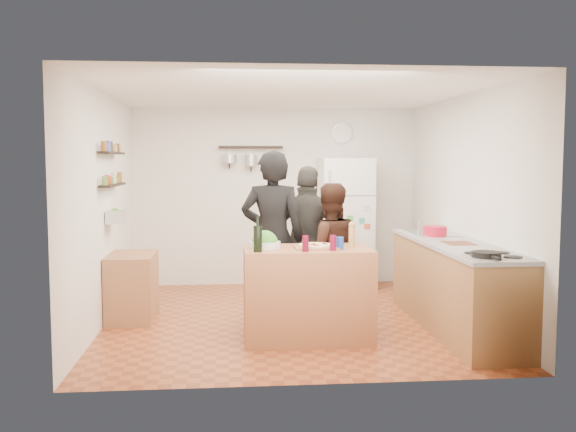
{
  "coord_description": "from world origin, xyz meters",
  "views": [
    {
      "loc": [
        -0.64,
        -7.0,
        1.77
      ],
      "look_at": [
        0.0,
        0.1,
        1.15
      ],
      "focal_mm": 40.0,
      "sensor_mm": 36.0,
      "label": 1
    }
  ],
  "objects": [
    {
      "name": "sink",
      "position": [
        1.7,
        0.3,
        0.92
      ],
      "size": [
        0.5,
        0.8,
        0.03
      ],
      "primitive_type": "cube",
      "color": "silver",
      "rests_on": "counter_run"
    },
    {
      "name": "salad_bowl",
      "position": [
        -0.31,
        -0.74,
        0.94
      ],
      "size": [
        0.31,
        0.31,
        0.06
      ],
      "primitive_type": "cylinder",
      "color": "silver",
      "rests_on": "prep_island"
    },
    {
      "name": "fridge",
      "position": [
        0.95,
        1.75,
        0.9
      ],
      "size": [
        0.7,
        0.68,
        1.8
      ],
      "primitive_type": "cube",
      "color": "white",
      "rests_on": "floor"
    },
    {
      "name": "wine_glass_near",
      "position": [
        0.06,
        -1.03,
        0.99
      ],
      "size": [
        0.06,
        0.06,
        0.15
      ],
      "primitive_type": "cylinder",
      "color": "#54071C",
      "rests_on": "prep_island"
    },
    {
      "name": "salt_canister",
      "position": [
        0.41,
        -0.91,
        0.97
      ],
      "size": [
        0.07,
        0.07,
        0.12
      ],
      "primitive_type": "cylinder",
      "color": "#1B3A97",
      "rests_on": "prep_island"
    },
    {
      "name": "spice_shelf_upper",
      "position": [
        -1.93,
        0.2,
        1.85
      ],
      "size": [
        0.12,
        1.0,
        0.02
      ],
      "primitive_type": "cube",
      "color": "black",
      "rests_on": "left_wall"
    },
    {
      "name": "person_center",
      "position": [
        0.42,
        -0.21,
        0.76
      ],
      "size": [
        0.78,
        0.63,
        1.53
      ],
      "primitive_type": "imported",
      "rotation": [
        0.0,
        0.0,
        3.21
      ],
      "color": "black",
      "rests_on": "floor"
    },
    {
      "name": "wine_glass_far",
      "position": [
        0.33,
        -0.99,
        0.99
      ],
      "size": [
        0.06,
        0.06,
        0.15
      ],
      "primitive_type": "cylinder",
      "color": "#5D0722",
      "rests_on": "prep_island"
    },
    {
      "name": "pepper_mill",
      "position": [
        0.56,
        -0.74,
        1.01
      ],
      "size": [
        0.06,
        0.06,
        0.2
      ],
      "primitive_type": "cylinder",
      "color": "#AF8649",
      "rests_on": "prep_island"
    },
    {
      "name": "stove_top",
      "position": [
        1.7,
        -1.5,
        0.91
      ],
      "size": [
        0.6,
        0.62,
        0.02
      ],
      "primitive_type": "cube",
      "color": "white",
      "rests_on": "counter_run"
    },
    {
      "name": "prep_island",
      "position": [
        0.11,
        -0.79,
        0.46
      ],
      "size": [
        1.25,
        0.72,
        0.91
      ],
      "primitive_type": "cube",
      "color": "#A05F3A",
      "rests_on": "floor"
    },
    {
      "name": "counter_run",
      "position": [
        1.7,
        -0.55,
        0.45
      ],
      "size": [
        0.63,
        2.63,
        0.9
      ],
      "primitive_type": "cube",
      "color": "#9E7042",
      "rests_on": "floor"
    },
    {
      "name": "skillet",
      "position": [
        1.6,
        -1.59,
        0.94
      ],
      "size": [
        0.26,
        0.26,
        0.05
      ],
      "primitive_type": "cylinder",
      "color": "black",
      "rests_on": "stove_top"
    },
    {
      "name": "wall_clock",
      "position": [
        0.95,
        2.08,
        2.15
      ],
      "size": [
        0.3,
        0.03,
        0.3
      ],
      "primitive_type": "cylinder",
      "rotation": [
        1.57,
        0.0,
        0.0
      ],
      "color": "silver",
      "rests_on": "back_wall"
    },
    {
      "name": "pot_rack",
      "position": [
        -0.35,
        2.0,
        1.95
      ],
      "size": [
        0.9,
        0.04,
        0.04
      ],
      "primitive_type": "cube",
      "color": "black",
      "rests_on": "back_wall"
    },
    {
      "name": "spice_shelf_lower",
      "position": [
        -1.93,
        0.2,
        1.5
      ],
      "size": [
        0.12,
        1.0,
        0.02
      ],
      "primitive_type": "cube",
      "color": "black",
      "rests_on": "left_wall"
    },
    {
      "name": "wine_bottle",
      "position": [
        -0.39,
        -1.01,
        1.03
      ],
      "size": [
        0.08,
        0.08,
        0.25
      ],
      "primitive_type": "cylinder",
      "color": "black",
      "rests_on": "prep_island"
    },
    {
      "name": "room_shell",
      "position": [
        0.0,
        0.39,
        1.25
      ],
      "size": [
        4.2,
        4.2,
        4.2
      ],
      "color": "brown",
      "rests_on": "ground"
    },
    {
      "name": "person_back",
      "position": [
        0.25,
        0.19,
        0.85
      ],
      "size": [
        1.08,
        0.73,
        1.71
      ],
      "primitive_type": "imported",
      "rotation": [
        0.0,
        0.0,
        2.8
      ],
      "color": "#292724",
      "rests_on": "floor"
    },
    {
      "name": "red_bowl",
      "position": [
        1.65,
        -0.01,
        0.98
      ],
      "size": [
        0.27,
        0.27,
        0.11
      ],
      "primitive_type": "cylinder",
      "color": "red",
      "rests_on": "counter_run"
    },
    {
      "name": "produce_basket",
      "position": [
        -1.9,
        0.2,
        1.15
      ],
      "size": [
        0.18,
        0.35,
        0.14
      ],
      "primitive_type": "cube",
      "color": "silver",
      "rests_on": "left_wall"
    },
    {
      "name": "cutting_board",
      "position": [
        1.7,
        -0.64,
        0.91
      ],
      "size": [
        0.3,
        0.4,
        0.02
      ],
      "primitive_type": "cube",
      "color": "brown",
      "rests_on": "counter_run"
    },
    {
      "name": "person_left",
      "position": [
        -0.19,
        -0.16,
        0.94
      ],
      "size": [
        0.75,
        0.56,
        1.88
      ],
      "primitive_type": "imported",
      "rotation": [
        0.0,
        0.0,
        2.97
      ],
      "color": "black",
      "rests_on": "floor"
    },
    {
      "name": "side_table",
      "position": [
        -1.74,
        0.19,
        0.36
      ],
      "size": [
        0.5,
        0.8,
        0.73
      ],
      "primitive_type": "cube",
      "color": "#9A6340",
      "rests_on": "floor"
    },
    {
      "name": "pizza",
      "position": [
        0.19,
        -0.81,
        0.94
      ],
      "size": [
        0.34,
        0.34,
        0.02
      ],
      "primitive_type": "cylinder",
      "color": "#D1BF8A",
      "rests_on": "pizza_board"
    },
    {
      "name": "pizza_board",
      "position": [
        0.19,
        -0.81,
        0.92
      ],
      "size": [
        0.42,
        0.34,
        0.02
      ],
      "primitive_type": "cube",
      "color": "#925D35",
      "rests_on": "prep_island"
    }
  ]
}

